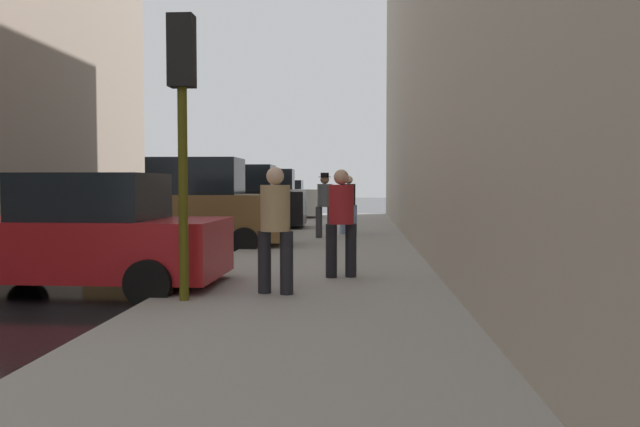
% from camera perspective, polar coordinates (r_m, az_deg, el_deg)
% --- Properties ---
extents(sidewalk, '(4.00, 40.00, 0.15)m').
position_cam_1_polar(sidewalk, '(10.67, -0.33, -5.66)').
color(sidewalk, gray).
rests_on(sidewalk, ground_plane).
extents(parked_red_hatchback, '(4.23, 2.11, 1.79)m').
position_cam_1_polar(parked_red_hatchback, '(9.88, -20.81, -2.01)').
color(parked_red_hatchback, '#B2191E').
rests_on(parked_red_hatchback, ground_plane).
extents(parked_bronze_suv, '(4.63, 2.13, 2.25)m').
position_cam_1_polar(parked_bronze_suv, '(15.47, -11.66, 0.47)').
color(parked_bronze_suv, brown).
rests_on(parked_bronze_suv, ground_plane).
extents(parked_black_suv, '(4.63, 2.13, 2.25)m').
position_cam_1_polar(parked_black_suv, '(21.12, -7.49, 1.11)').
color(parked_black_suv, black).
rests_on(parked_black_suv, ground_plane).
extents(parked_white_van, '(4.66, 2.18, 2.25)m').
position_cam_1_polar(parked_white_van, '(27.36, -4.92, 1.51)').
color(parked_white_van, silver).
rests_on(parked_white_van, ground_plane).
extents(parked_gray_coupe, '(4.23, 2.12, 1.79)m').
position_cam_1_polar(parked_gray_coupe, '(32.44, -3.57, 1.39)').
color(parked_gray_coupe, slate).
rests_on(parked_gray_coupe, ground_plane).
extents(fire_hydrant, '(0.42, 0.22, 0.70)m').
position_cam_1_polar(fire_hydrant, '(17.59, -3.80, -0.95)').
color(fire_hydrant, red).
rests_on(fire_hydrant, sidewalk).
extents(traffic_light, '(0.32, 0.32, 3.60)m').
position_cam_1_polar(traffic_light, '(8.17, -12.48, 10.56)').
color(traffic_light, '#514C0F').
rests_on(traffic_light, sidewalk).
extents(pedestrian_in_jeans, '(0.53, 0.47, 1.71)m').
position_cam_1_polar(pedestrian_in_jeans, '(18.31, 2.63, 1.11)').
color(pedestrian_in_jeans, '#728CB2').
rests_on(pedestrian_in_jeans, sidewalk).
extents(pedestrian_in_red_jacket, '(0.53, 0.50, 1.71)m').
position_cam_1_polar(pedestrian_in_red_jacket, '(9.86, 1.95, -0.35)').
color(pedestrian_in_red_jacket, black).
rests_on(pedestrian_in_red_jacket, sidewalk).
extents(pedestrian_in_tan_coat, '(0.53, 0.48, 1.71)m').
position_cam_1_polar(pedestrian_in_tan_coat, '(8.41, -4.11, -0.90)').
color(pedestrian_in_tan_coat, black).
rests_on(pedestrian_in_tan_coat, sidewalk).
extents(pedestrian_with_beanie, '(0.53, 0.47, 1.78)m').
position_cam_1_polar(pedestrian_with_beanie, '(17.01, 0.43, 1.09)').
color(pedestrian_with_beanie, '#333338').
rests_on(pedestrian_with_beanie, sidewalk).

